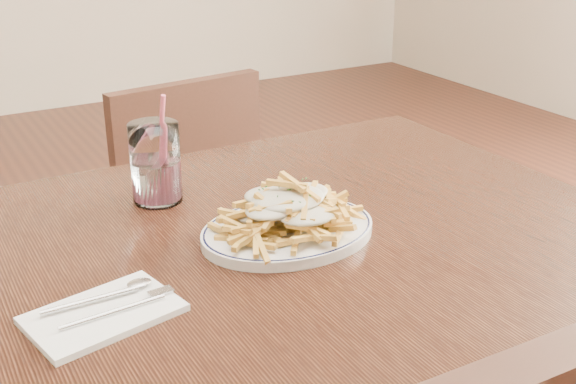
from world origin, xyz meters
TOP-DOWN VIEW (x-y plane):
  - table at (0.00, 0.00)m, footprint 1.20×0.80m
  - chair_far at (0.19, 0.75)m, footprint 0.42×0.42m
  - fries_plate at (0.08, -0.01)m, footprint 0.28×0.25m
  - loaded_fries at (0.08, -0.01)m, footprint 0.25×0.22m
  - napkin at (-0.21, -0.08)m, footprint 0.19×0.14m
  - cutlery at (-0.21, -0.08)m, footprint 0.16×0.06m
  - water_glass at (-0.03, 0.21)m, footprint 0.08×0.08m

SIDE VIEW (x-z plane):
  - chair_far at x=0.19m, z-range 0.05..0.87m
  - table at x=0.00m, z-range 0.30..1.05m
  - napkin at x=-0.21m, z-range 0.75..0.76m
  - fries_plate at x=0.08m, z-range 0.75..0.77m
  - cutlery at x=-0.21m, z-range 0.76..0.76m
  - loaded_fries at x=0.08m, z-range 0.77..0.83m
  - water_glass at x=-0.03m, z-range 0.72..0.89m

